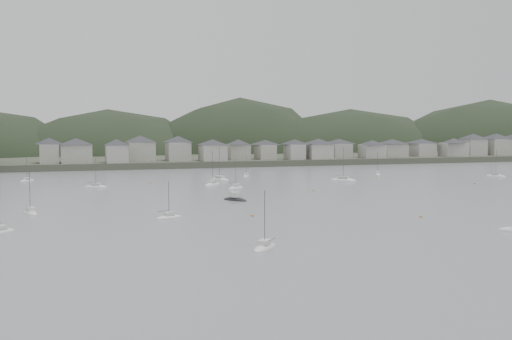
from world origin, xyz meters
name	(u,v)px	position (x,y,z in m)	size (l,w,h in m)	color
ground	(361,223)	(0.00, 0.00, 0.00)	(900.00, 900.00, 0.00)	slate
far_shore_land	(156,153)	(0.00, 295.00, 1.50)	(900.00, 250.00, 3.00)	#383D2D
forested_ridge	(171,176)	(4.83, 269.40, -11.28)	(851.55, 103.94, 102.57)	black
waterfront_town	(288,148)	(50.59, 183.34, 8.66)	(451.48, 28.46, 12.92)	gray
sailboat_lead	(0,232)	(-72.12, 9.56, 0.18)	(6.74, 6.83, 9.96)	silver
moored_fleet	(286,190)	(6.80, 65.02, 0.18)	(238.08, 173.85, 13.50)	silver
motor_launch_far	(235,199)	(-14.92, 46.22, 0.29)	(6.75, 8.33, 3.92)	black
mooring_buoys	(290,195)	(3.83, 53.76, 0.15)	(168.97, 99.25, 0.70)	#CC7F44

